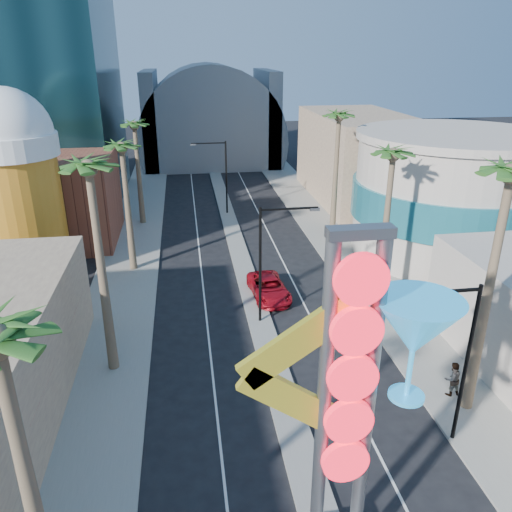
{
  "coord_description": "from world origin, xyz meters",
  "views": [
    {
      "loc": [
        -4.44,
        -8.66,
        16.77
      ],
      "look_at": [
        -0.34,
        19.49,
        5.01
      ],
      "focal_mm": 35.0,
      "sensor_mm": 36.0,
      "label": 1
    }
  ],
  "objects": [
    {
      "name": "palm_1",
      "position": [
        -9.0,
        16.0,
        10.82
      ],
      "size": [
        2.4,
        2.4,
        12.7
      ],
      "color": "brown",
      "rests_on": "ground"
    },
    {
      "name": "sidewalk_west",
      "position": [
        -9.5,
        35.0,
        0.07
      ],
      "size": [
        5.0,
        100.0,
        0.15
      ],
      "primitive_type": "cube",
      "color": "gray",
      "rests_on": "ground"
    },
    {
      "name": "palm_2",
      "position": [
        -9.0,
        30.0,
        9.48
      ],
      "size": [
        2.4,
        2.4,
        11.2
      ],
      "color": "brown",
      "rests_on": "ground"
    },
    {
      "name": "palm_3",
      "position": [
        -9.0,
        42.0,
        9.48
      ],
      "size": [
        2.4,
        2.4,
        11.2
      ],
      "color": "brown",
      "rests_on": "ground"
    },
    {
      "name": "palm_5",
      "position": [
        9.0,
        10.0,
        11.27
      ],
      "size": [
        2.4,
        2.4,
        13.2
      ],
      "color": "brown",
      "rests_on": "ground"
    },
    {
      "name": "neon_sign",
      "position": [
        0.82,
        2.96,
        7.31
      ],
      "size": [
        6.53,
        2.6,
        12.55
      ],
      "color": "gray",
      "rests_on": "ground"
    },
    {
      "name": "turquoise_building",
      "position": [
        18.0,
        30.0,
        5.25
      ],
      "size": [
        16.6,
        16.6,
        10.6
      ],
      "color": "#B5A799",
      "rests_on": "ground"
    },
    {
      "name": "median",
      "position": [
        0.0,
        38.0,
        0.07
      ],
      "size": [
        1.6,
        84.0,
        0.15
      ],
      "primitive_type": "cube",
      "color": "gray",
      "rests_on": "ground"
    },
    {
      "name": "canopy",
      "position": [
        0.0,
        72.0,
        4.31
      ],
      "size": [
        22.0,
        16.0,
        22.0
      ],
      "color": "slate",
      "rests_on": "ground"
    },
    {
      "name": "filler_east",
      "position": [
        16.0,
        48.0,
        5.0
      ],
      "size": [
        10.0,
        20.0,
        10.0
      ],
      "primitive_type": "cube",
      "color": "#93745F",
      "rests_on": "ground"
    },
    {
      "name": "brick_filler_west",
      "position": [
        -16.0,
        38.0,
        4.0
      ],
      "size": [
        10.0,
        10.0,
        8.0
      ],
      "primitive_type": "cube",
      "color": "brown",
      "rests_on": "ground"
    },
    {
      "name": "streetlight_1",
      "position": [
        -0.55,
        44.0,
        4.88
      ],
      "size": [
        3.79,
        0.25,
        8.0
      ],
      "color": "black",
      "rests_on": "ground"
    },
    {
      "name": "beer_mug",
      "position": [
        -17.0,
        30.0,
        7.84
      ],
      "size": [
        7.0,
        7.0,
        14.5
      ],
      "color": "orange",
      "rests_on": "ground"
    },
    {
      "name": "palm_0",
      "position": [
        -9.0,
        2.0,
        9.93
      ],
      "size": [
        2.4,
        2.4,
        11.7
      ],
      "color": "brown",
      "rests_on": "ground"
    },
    {
      "name": "streetlight_0",
      "position": [
        0.55,
        20.0,
        4.88
      ],
      "size": [
        3.79,
        0.25,
        8.0
      ],
      "color": "black",
      "rests_on": "ground"
    },
    {
      "name": "streetlight_2",
      "position": [
        6.72,
        8.0,
        4.83
      ],
      "size": [
        3.45,
        0.25,
        8.0
      ],
      "color": "black",
      "rests_on": "ground"
    },
    {
      "name": "red_pickup",
      "position": [
        1.2,
        23.55,
        0.73
      ],
      "size": [
        2.85,
        5.47,
        1.47
      ],
      "primitive_type": "imported",
      "rotation": [
        0.0,
        0.0,
        0.08
      ],
      "color": "#AD0D1A",
      "rests_on": "ground"
    },
    {
      "name": "palm_6",
      "position": [
        9.0,
        22.0,
        9.93
      ],
      "size": [
        2.4,
        2.4,
        11.7
      ],
      "color": "brown",
      "rests_on": "ground"
    },
    {
      "name": "palm_7",
      "position": [
        9.0,
        34.0,
        10.82
      ],
      "size": [
        2.4,
        2.4,
        12.7
      ],
      "color": "brown",
      "rests_on": "ground"
    },
    {
      "name": "sidewalk_east",
      "position": [
        9.5,
        35.0,
        0.07
      ],
      "size": [
        5.0,
        100.0,
        0.15
      ],
      "primitive_type": "cube",
      "color": "gray",
      "rests_on": "ground"
    },
    {
      "name": "pedestrian_b",
      "position": [
        8.65,
        10.97,
        1.1
      ],
      "size": [
        0.97,
        0.79,
        1.9
      ],
      "primitive_type": "imported",
      "rotation": [
        0.0,
        0.0,
        3.21
      ],
      "color": "gray",
      "rests_on": "sidewalk_east"
    }
  ]
}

